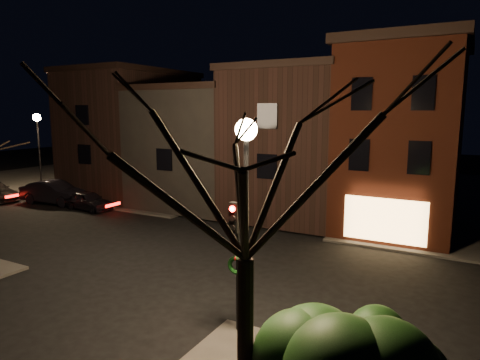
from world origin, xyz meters
name	(u,v)px	position (x,y,z in m)	size (l,w,h in m)	color
ground	(190,254)	(0.00, 0.00, 0.00)	(120.00, 120.00, 0.00)	black
sidewalk_far_left	(146,173)	(-20.00, 20.00, 0.06)	(30.00, 30.00, 0.12)	#2D2B28
corner_building	(401,136)	(8.00, 9.47, 5.40)	(6.50, 8.50, 10.50)	#3E150B
row_building_a	(299,141)	(1.50, 10.50, 4.83)	(7.30, 10.30, 9.40)	black
row_building_b	(207,145)	(-5.75, 10.50, 4.33)	(7.80, 10.30, 8.40)	black
row_building_c	(132,132)	(-13.00, 10.50, 5.08)	(7.30, 10.30, 9.90)	black
street_lamp_near	(246,171)	(6.20, -6.00, 5.18)	(0.60, 0.60, 6.48)	black
street_lamp_far	(38,132)	(-19.00, 6.20, 5.18)	(0.60, 0.60, 6.48)	black
traffic_signal	(236,247)	(5.60, -5.51, 2.81)	(0.58, 0.38, 4.05)	black
bare_tree_right	(246,143)	(7.50, -8.50, 6.15)	(6.40, 6.40, 8.50)	black
parked_car_a	(88,200)	(-11.61, 4.33, 0.66)	(1.56, 3.88, 1.32)	black
parked_car_b	(54,192)	(-15.31, 4.49, 0.86)	(1.81, 5.20, 1.71)	black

